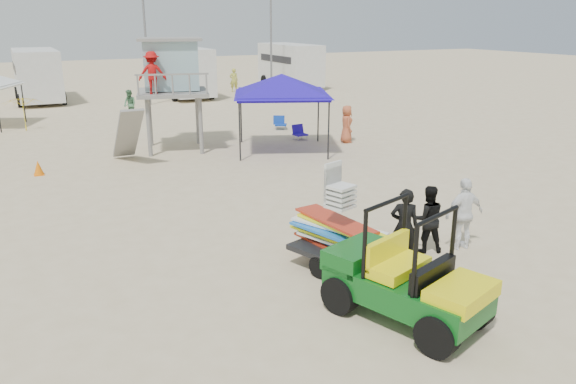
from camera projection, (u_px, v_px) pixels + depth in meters
name	position (u px, v px, depth m)	size (l,w,h in m)	color
ground	(336.00, 305.00, 10.44)	(140.00, 140.00, 0.00)	beige
utility_cart	(408.00, 271.00, 9.62)	(2.15, 3.00, 2.06)	#0D5317
surf_trailer	(337.00, 233.00, 11.65)	(1.74, 2.39, 2.07)	black
man_left	(404.00, 226.00, 12.05)	(0.61, 0.40, 1.67)	black
man_mid	(427.00, 219.00, 12.64)	(0.76, 0.59, 1.56)	black
man_right	(464.00, 214.00, 12.78)	(0.99, 0.41, 1.68)	white
lifeguard_tower	(169.00, 69.00, 21.96)	(3.27, 3.27, 4.29)	gray
canopy_blue	(282.00, 78.00, 21.86)	(4.54, 4.54, 3.45)	black
umbrella_b	(24.00, 114.00, 26.40)	(1.76, 1.79, 1.61)	yellow
cone_far	(38.00, 168.00, 19.04)	(0.34, 0.34, 0.50)	orange
beach_chair_b	(299.00, 132.00, 24.74)	(0.58, 0.62, 0.64)	#240FA5
beach_chair_c	(280.00, 123.00, 27.00)	(0.72, 0.80, 0.64)	#0E369D
rv_mid_left	(37.00, 73.00, 35.50)	(2.65, 6.50, 3.25)	silver
rv_mid_right	(182.00, 69.00, 38.09)	(2.64, 7.00, 3.25)	silver
rv_far_right	(290.00, 63.00, 43.23)	(2.64, 6.60, 3.25)	silver
light_pole_left	(146.00, 38.00, 33.59)	(0.14, 0.14, 8.00)	slate
light_pole_right	(271.00, 35.00, 38.74)	(0.14, 0.14, 8.00)	slate
distant_beachgoers	(140.00, 111.00, 27.34)	(17.91, 19.34, 1.68)	#BABB46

